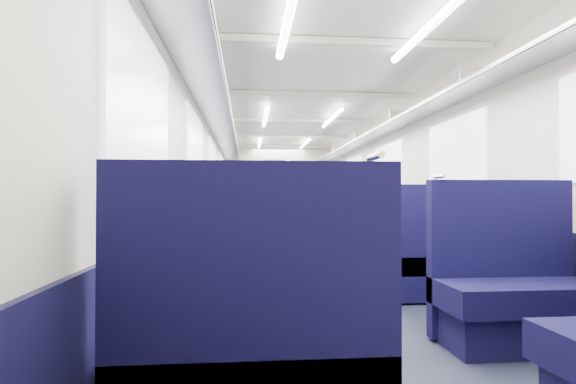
{
  "coord_description": "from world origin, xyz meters",
  "views": [
    {
      "loc": [
        -0.85,
        -9.86,
        0.94
      ],
      "look_at": [
        0.23,
        2.01,
        1.1
      ],
      "focal_mm": 28.08,
      "sensor_mm": 36.0,
      "label": 1
    }
  ],
  "objects_px": {
    "seat_18": "(248,221)",
    "seat_0": "(253,366)",
    "seat_10": "(248,235)",
    "seat_9": "(366,241)",
    "seat_6": "(249,254)",
    "seat_7": "(393,250)",
    "end_door": "(267,197)",
    "seat_11": "(350,235)",
    "seat_4": "(249,268)",
    "seat_13": "(334,229)",
    "seat_5": "(430,264)",
    "seat_17": "(317,223)",
    "bulkhead": "(278,187)",
    "seat_15": "(325,226)",
    "seat_16": "(248,223)",
    "seat_3": "(512,293)",
    "seat_12": "(248,230)",
    "seat_14": "(248,226)",
    "seat_8": "(249,242)",
    "seat_19": "(310,221)",
    "seat_2": "(250,295)"
  },
  "relations": [
    {
      "from": "end_door",
      "to": "seat_16",
      "type": "relative_size",
      "value": 1.83
    },
    {
      "from": "seat_3",
      "to": "seat_19",
      "type": "bearing_deg",
      "value": 90.0
    },
    {
      "from": "seat_10",
      "to": "seat_18",
      "type": "distance_m",
      "value": 4.67
    },
    {
      "from": "seat_18",
      "to": "seat_4",
      "type": "bearing_deg",
      "value": -90.0
    },
    {
      "from": "seat_7",
      "to": "seat_10",
      "type": "height_order",
      "value": "same"
    },
    {
      "from": "end_door",
      "to": "seat_14",
      "type": "xyz_separation_m",
      "value": [
        -0.83,
        -9.11,
        -0.66
      ]
    },
    {
      "from": "seat_4",
      "to": "seat_0",
      "type": "bearing_deg",
      "value": -90.0
    },
    {
      "from": "seat_3",
      "to": "seat_5",
      "type": "height_order",
      "value": "same"
    },
    {
      "from": "end_door",
      "to": "seat_11",
      "type": "height_order",
      "value": "end_door"
    },
    {
      "from": "seat_17",
      "to": "seat_18",
      "type": "xyz_separation_m",
      "value": [
        -1.66,
        1.31,
        0.0
      ]
    },
    {
      "from": "seat_2",
      "to": "seat_7",
      "type": "distance_m",
      "value": 2.79
    },
    {
      "from": "seat_3",
      "to": "seat_12",
      "type": "height_order",
      "value": "same"
    },
    {
      "from": "bulkhead",
      "to": "seat_15",
      "type": "bearing_deg",
      "value": -73.03
    },
    {
      "from": "seat_10",
      "to": "seat_19",
      "type": "distance_m",
      "value": 4.89
    },
    {
      "from": "bulkhead",
      "to": "seat_3",
      "type": "relative_size",
      "value": 2.56
    },
    {
      "from": "seat_6",
      "to": "seat_7",
      "type": "bearing_deg",
      "value": 5.01
    },
    {
      "from": "seat_7",
      "to": "seat_14",
      "type": "xyz_separation_m",
      "value": [
        -1.66,
        4.63,
        0.0
      ]
    },
    {
      "from": "seat_10",
      "to": "seat_18",
      "type": "relative_size",
      "value": 1.0
    },
    {
      "from": "seat_9",
      "to": "seat_15",
      "type": "height_order",
      "value": "same"
    },
    {
      "from": "seat_4",
      "to": "seat_10",
      "type": "height_order",
      "value": "same"
    },
    {
      "from": "seat_15",
      "to": "seat_2",
      "type": "bearing_deg",
      "value": -103.74
    },
    {
      "from": "bulkhead",
      "to": "seat_9",
      "type": "height_order",
      "value": "bulkhead"
    },
    {
      "from": "bulkhead",
      "to": "seat_18",
      "type": "height_order",
      "value": "bulkhead"
    },
    {
      "from": "bulkhead",
      "to": "seat_8",
      "type": "relative_size",
      "value": 2.56
    },
    {
      "from": "seat_0",
      "to": "seat_16",
      "type": "bearing_deg",
      "value": 90.0
    },
    {
      "from": "seat_16",
      "to": "end_door",
      "type": "bearing_deg",
      "value": 84.1
    },
    {
      "from": "seat_5",
      "to": "seat_9",
      "type": "bearing_deg",
      "value": 90.0
    },
    {
      "from": "seat_8",
      "to": "seat_13",
      "type": "bearing_deg",
      "value": 55.66
    },
    {
      "from": "seat_10",
      "to": "seat_0",
      "type": "bearing_deg",
      "value": -90.0
    },
    {
      "from": "seat_0",
      "to": "seat_13",
      "type": "height_order",
      "value": "same"
    },
    {
      "from": "seat_0",
      "to": "seat_3",
      "type": "height_order",
      "value": "same"
    },
    {
      "from": "seat_10",
      "to": "seat_4",
      "type": "bearing_deg",
      "value": -90.0
    },
    {
      "from": "seat_2",
      "to": "seat_17",
      "type": "xyz_separation_m",
      "value": [
        1.66,
        7.86,
        0.0
      ]
    },
    {
      "from": "seat_3",
      "to": "bulkhead",
      "type": "bearing_deg",
      "value": 94.94
    },
    {
      "from": "seat_7",
      "to": "seat_10",
      "type": "xyz_separation_m",
      "value": [
        -1.66,
        2.26,
        0.0
      ]
    },
    {
      "from": "seat_9",
      "to": "seat_10",
      "type": "relative_size",
      "value": 1.0
    },
    {
      "from": "bulkhead",
      "to": "seat_16",
      "type": "bearing_deg",
      "value": -118.19
    },
    {
      "from": "seat_4",
      "to": "seat_16",
      "type": "relative_size",
      "value": 1.0
    },
    {
      "from": "seat_5",
      "to": "seat_12",
      "type": "height_order",
      "value": "same"
    },
    {
      "from": "seat_5",
      "to": "seat_15",
      "type": "bearing_deg",
      "value": 90.0
    },
    {
      "from": "seat_4",
      "to": "seat_13",
      "type": "xyz_separation_m",
      "value": [
        1.66,
        4.67,
        0.0
      ]
    },
    {
      "from": "seat_18",
      "to": "seat_0",
      "type": "bearing_deg",
      "value": -90.0
    },
    {
      "from": "seat_15",
      "to": "seat_16",
      "type": "height_order",
      "value": "same"
    },
    {
      "from": "seat_14",
      "to": "seat_8",
      "type": "bearing_deg",
      "value": -90.0
    },
    {
      "from": "seat_9",
      "to": "seat_13",
      "type": "height_order",
      "value": "same"
    },
    {
      "from": "seat_10",
      "to": "seat_9",
      "type": "bearing_deg",
      "value": -33.45
    },
    {
      "from": "seat_8",
      "to": "seat_16",
      "type": "xyz_separation_m",
      "value": [
        0.0,
        4.63,
        0.0
      ]
    },
    {
      "from": "seat_16",
      "to": "seat_15",
      "type": "bearing_deg",
      "value": -35.21
    },
    {
      "from": "seat_18",
      "to": "seat_11",
      "type": "bearing_deg",
      "value": -70.65
    },
    {
      "from": "end_door",
      "to": "seat_5",
      "type": "bearing_deg",
      "value": -86.79
    }
  ]
}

